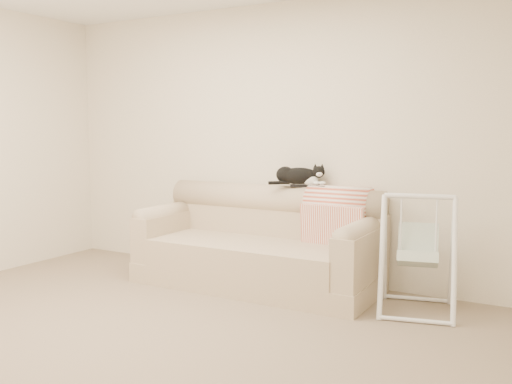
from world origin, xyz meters
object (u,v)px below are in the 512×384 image
sofa (260,247)px  tuxedo_cat (299,176)px  remote_a (300,185)px  remote_b (317,187)px  baby_swing (418,253)px

sofa → tuxedo_cat: tuxedo_cat is taller
remote_a → remote_b: (0.17, -0.00, -0.00)m
remote_b → baby_swing: baby_swing is taller
remote_a → baby_swing: (1.16, -0.31, -0.44)m
sofa → baby_swing: baby_swing is taller
remote_a → baby_swing: size_ratio=0.19×
sofa → remote_a: 0.67m
remote_a → remote_b: bearing=-0.1°
tuxedo_cat → baby_swing: 1.32m
tuxedo_cat → baby_swing: size_ratio=0.53×
remote_a → tuxedo_cat: (-0.01, 0.00, 0.09)m
tuxedo_cat → baby_swing: tuxedo_cat is taller
sofa → remote_a: remote_a is taller
sofa → remote_a: size_ratio=12.06×
remote_b → tuxedo_cat: 0.21m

